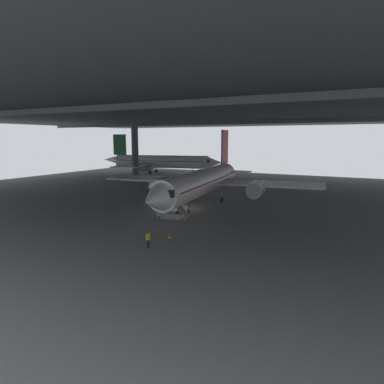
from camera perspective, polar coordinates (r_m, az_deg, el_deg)
ground_plane at (r=48.70m, az=-2.76°, el=-2.78°), size 110.00×110.00×0.00m
hangar_structure at (r=60.12m, az=3.95°, el=13.09°), size 121.00×99.00×14.89m
airplane_main at (r=51.44m, az=1.81°, el=1.74°), size 35.46×36.46×11.42m
boarding_stairs at (r=42.80m, az=-3.27°, el=-3.43°), size 4.34×1.99×4.65m
crew_worker_near_nose at (r=31.48m, az=-7.39°, el=-7.73°), size 0.23×0.55×1.58m
crew_worker_by_stairs at (r=44.08m, az=-0.57°, el=-2.84°), size 0.53×0.31×1.57m
airplane_distant at (r=97.53m, az=-5.44°, el=5.07°), size 34.78×34.22×11.07m
traffic_cone_orange at (r=34.05m, az=-3.79°, el=-7.44°), size 0.36×0.36×0.60m
baggage_tug at (r=61.26m, az=-3.06°, el=0.14°), size 1.53×2.33×0.90m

